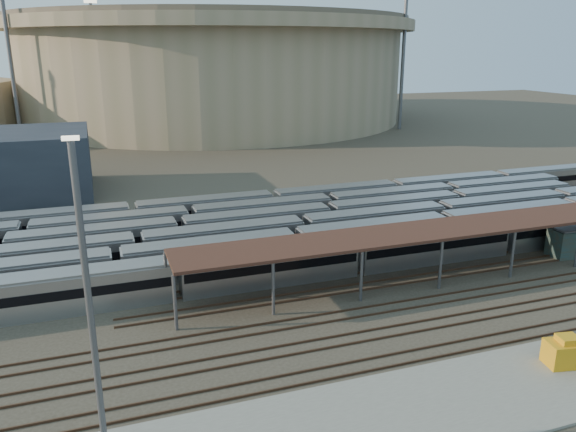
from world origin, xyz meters
The scene contains 10 objects.
ground centered at (0.00, 0.00, 0.00)m, with size 420.00×420.00×0.00m, color #383026.
subway_trains centered at (1.82, 18.50, 1.80)m, with size 128.49×23.90×3.60m.
inspection_shed centered at (22.00, 4.00, 4.98)m, with size 60.30×6.00×5.30m.
empty_tracks centered at (0.00, -5.00, 0.09)m, with size 170.00×9.62×0.18m.
stadium centered at (25.00, 140.00, 16.47)m, with size 124.00×124.00×32.50m.
floodlight_0 centered at (-30.00, 110.00, 20.65)m, with size 4.00×1.00×38.40m.
floodlight_2 centered at (70.00, 100.00, 20.65)m, with size 4.00×1.00×38.40m.
floodlight_3 centered at (-10.00, 160.00, 20.65)m, with size 4.00×1.00×38.40m.
yard_light_pole centered at (-14.12, -13.56, 9.62)m, with size 0.81×0.36×18.67m.
yellow_equipment centered at (18.50, -13.90, 1.12)m, with size 2.96×1.85×1.85m, color orange.
Camera 1 is at (-13.06, -41.88, 22.96)m, focal length 35.00 mm.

